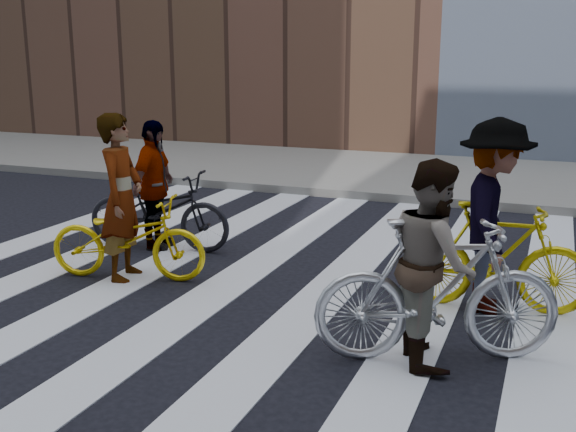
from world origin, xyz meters
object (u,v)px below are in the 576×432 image
Objects in this scene: rider_left at (122,198)px; rider_right at (493,216)px; bike_silver_mid at (438,291)px; bike_yellow_right at (496,257)px; bike_dark_rear at (158,210)px; rider_mid at (433,262)px; bike_yellow_left at (128,238)px; rider_rear at (154,185)px.

rider_right is (3.92, 0.53, 0.02)m from rider_left.
bike_yellow_right is at bearing -36.37° from bike_silver_mid.
bike_dark_rear is 4.37m from rider_mid.
bike_silver_mid is 0.24m from rider_mid.
rider_mid is (3.88, -2.00, 0.33)m from bike_dark_rear.
rider_left is 1.11× the size of rider_mid.
rider_mid reaches higher than bike_silver_mid.
bike_silver_mid is 1.03× the size of bike_dark_rear.
bike_yellow_left is at bearing 91.86° from bike_yellow_right.
rider_left is (0.29, -1.17, 0.42)m from bike_dark_rear.
bike_dark_rear is 1.16× the size of rider_mid.
bike_yellow_right is at bearing -105.36° from bike_dark_rear.
rider_right is at bearing 84.17° from bike_yellow_right.
rider_right is at bearing -105.46° from bike_dark_rear.
rider_rear is at bearing 83.19° from bike_dark_rear.
rider_mid is at bearing -115.89° from rider_left.
rider_right is at bearing -34.37° from bike_silver_mid.
rider_rear is (-0.39, 1.17, 0.37)m from bike_yellow_left.
bike_silver_mid is at bearing 160.30° from bike_yellow_right.
bike_yellow_left is 0.96× the size of rider_left.
bike_silver_mid reaches higher than bike_yellow_right.
rider_right is (0.34, 1.36, 0.11)m from rider_mid.
rider_rear is (-4.31, 0.64, 0.29)m from bike_yellow_right.
bike_yellow_left is 0.47m from rider_left.
rider_rear is at bearing 40.51° from rider_mid.
bike_silver_mid is at bearing -115.89° from bike_yellow_left.
bike_dark_rear is (-3.93, 2.00, -0.09)m from bike_silver_mid.
bike_yellow_left is 0.89× the size of bike_silver_mid.
rider_left reaches higher than bike_yellow_left.
rider_left is at bearing -172.80° from bike_dark_rear.
rider_rear is at bearing 75.72° from bike_yellow_right.
rider_mid is at bearing -124.10° from bike_dark_rear.
bike_yellow_right is 0.97× the size of rider_left.
bike_silver_mid is at bearing -112.50° from rider_mid.
bike_yellow_right is 1.08× the size of rider_rear.
rider_right reaches higher than rider_left.
bike_silver_mid is at bearing -115.71° from rider_left.
bike_dark_rear is 1.28m from rider_left.
bike_silver_mid reaches higher than bike_dark_rear.
rider_right is at bearing -95.06° from bike_yellow_left.
bike_yellow_right is 1.08× the size of rider_mid.
bike_silver_mid reaches higher than bike_yellow_left.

